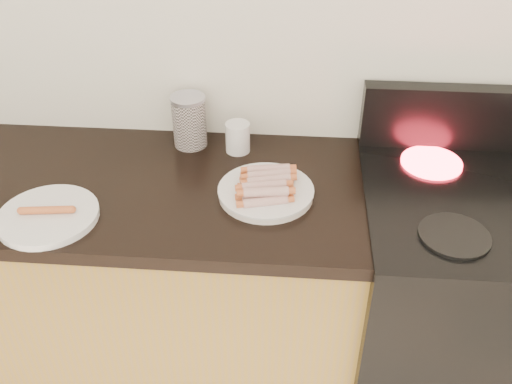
# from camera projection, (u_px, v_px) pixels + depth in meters

# --- Properties ---
(wall_back) EXTENTS (4.00, 0.04, 2.60)m
(wall_back) POSITION_uv_depth(u_px,v_px,m) (232.00, 13.00, 1.65)
(wall_back) COLOR silver
(wall_back) RESTS_ON ground
(cabinet_base) EXTENTS (2.20, 0.59, 0.86)m
(cabinet_base) POSITION_uv_depth(u_px,v_px,m) (26.00, 290.00, 1.95)
(cabinet_base) COLOR olive
(cabinet_base) RESTS_ON floor
(stove) EXTENTS (0.76, 0.65, 0.91)m
(stove) POSITION_uv_depth(u_px,v_px,m) (468.00, 314.00, 1.83)
(stove) COLOR black
(stove) RESTS_ON floor
(stove_panel) EXTENTS (0.76, 0.06, 0.20)m
(stove_panel) POSITION_uv_depth(u_px,v_px,m) (487.00, 119.00, 1.74)
(stove_panel) COLOR black
(stove_panel) RESTS_ON stove
(burner_near_left) EXTENTS (0.18, 0.18, 0.01)m
(burner_near_left) POSITION_uv_depth(u_px,v_px,m) (454.00, 236.00, 1.44)
(burner_near_left) COLOR black
(burner_near_left) RESTS_ON stove
(burner_far_left) EXTENTS (0.18, 0.18, 0.01)m
(burner_far_left) POSITION_uv_depth(u_px,v_px,m) (431.00, 163.00, 1.71)
(burner_far_left) COLOR #FF1E2D
(burner_far_left) RESTS_ON stove
(main_plate) EXTENTS (0.28, 0.28, 0.02)m
(main_plate) POSITION_uv_depth(u_px,v_px,m) (266.00, 193.00, 1.60)
(main_plate) COLOR white
(main_plate) RESTS_ON counter_slab
(side_plate) EXTENTS (0.30, 0.30, 0.02)m
(side_plate) POSITION_uv_depth(u_px,v_px,m) (48.00, 216.00, 1.51)
(side_plate) COLOR white
(side_plate) RESTS_ON counter_slab
(hotdog_pile) EXTENTS (0.12, 0.19, 0.05)m
(hotdog_pile) POSITION_uv_depth(u_px,v_px,m) (266.00, 184.00, 1.58)
(hotdog_pile) COLOR maroon
(hotdog_pile) RESTS_ON main_plate
(plain_sausages) EXTENTS (0.14, 0.04, 0.02)m
(plain_sausages) POSITION_uv_depth(u_px,v_px,m) (47.00, 210.00, 1.50)
(plain_sausages) COLOR #D87652
(plain_sausages) RESTS_ON side_plate
(canister) EXTENTS (0.11, 0.11, 0.17)m
(canister) POSITION_uv_depth(u_px,v_px,m) (189.00, 121.00, 1.78)
(canister) COLOR white
(canister) RESTS_ON counter_slab
(mug) EXTENTS (0.09, 0.09, 0.10)m
(mug) POSITION_uv_depth(u_px,v_px,m) (238.00, 137.00, 1.77)
(mug) COLOR silver
(mug) RESTS_ON counter_slab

